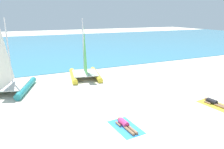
{
  "coord_description": "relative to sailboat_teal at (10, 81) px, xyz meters",
  "views": [
    {
      "loc": [
        -6.04,
        -8.05,
        5.32
      ],
      "look_at": [
        0.0,
        5.18,
        1.2
      ],
      "focal_mm": 33.87,
      "sensor_mm": 36.0,
      "label": 1
    }
  ],
  "objects": [
    {
      "name": "ocean_water",
      "position": [
        6.72,
        23.53,
        -0.74
      ],
      "size": [
        120.0,
        40.0,
        0.05
      ],
      "primitive_type": "cube",
      "color": "teal",
      "rests_on": "ground"
    },
    {
      "name": "sunbather_left",
      "position": [
        5.12,
        -7.82,
        -0.64
      ],
      "size": [
        0.57,
        1.57,
        0.3
      ],
      "rotation": [
        0.0,
        0.0,
        0.07
      ],
      "color": "#D83372",
      "rests_on": "towel_left"
    },
    {
      "name": "towel_left",
      "position": [
        5.13,
        -7.88,
        -0.76
      ],
      "size": [
        1.23,
        1.97,
        0.01
      ],
      "primitive_type": "cube",
      "rotation": [
        0.0,
        0.0,
        0.07
      ],
      "color": "#338CD8",
      "rests_on": "ground"
    },
    {
      "name": "ground_plane",
      "position": [
        6.72,
        2.03,
        -0.77
      ],
      "size": [
        120.0,
        120.0,
        0.0
      ],
      "primitive_type": "plane",
      "color": "beige"
    },
    {
      "name": "sailboat_teal",
      "position": [
        0.0,
        0.0,
        0.0
      ],
      "size": [
        3.68,
        4.57,
        5.16
      ],
      "rotation": [
        0.0,
        0.0,
        -0.33
      ],
      "color": "teal",
      "rests_on": "ground"
    },
    {
      "name": "towel_right",
      "position": [
        11.37,
        -7.77,
        -0.76
      ],
      "size": [
        1.31,
        2.01,
        0.01
      ],
      "primitive_type": "cube",
      "rotation": [
        0.0,
        0.0,
        0.11
      ],
      "color": "yellow",
      "rests_on": "ground"
    },
    {
      "name": "sailboat_yellow",
      "position": [
        5.88,
        1.05,
        -0.02
      ],
      "size": [
        3.11,
        4.23,
        5.03
      ],
      "rotation": [
        0.0,
        0.0,
        -0.18
      ],
      "color": "yellow",
      "rests_on": "ground"
    },
    {
      "name": "sunbather_right",
      "position": [
        11.36,
        -7.7,
        -0.64
      ],
      "size": [
        0.59,
        1.57,
        0.3
      ],
      "rotation": [
        0.0,
        0.0,
        0.11
      ],
      "color": "black",
      "rests_on": "towel_right"
    }
  ]
}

